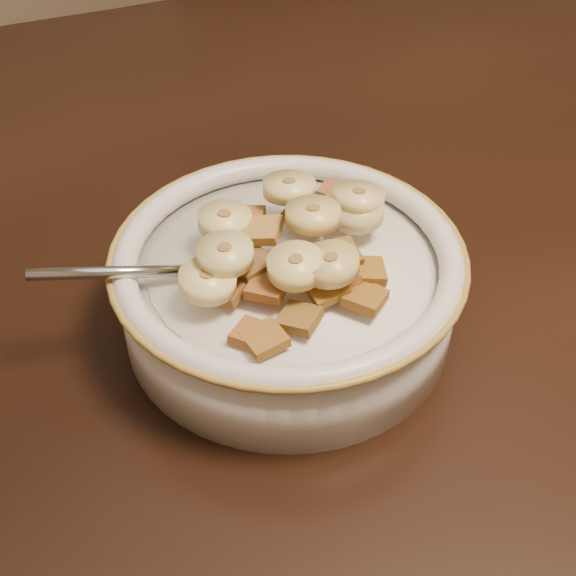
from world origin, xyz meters
name	(u,v)px	position (x,y,z in m)	size (l,w,h in m)	color
table	(483,228)	(0.00, 0.00, 0.73)	(1.40, 0.90, 0.04)	black
chair	(344,121)	(0.20, 0.61, 0.45)	(0.40, 0.40, 0.90)	#391E10
cereal_bowl	(288,296)	(-0.18, -0.05, 0.77)	(0.20, 0.20, 0.05)	silver
milk	(288,266)	(-0.18, -0.05, 0.80)	(0.16, 0.16, 0.00)	white
spoon	(234,269)	(-0.21, -0.05, 0.80)	(0.04, 0.05, 0.01)	#A3AEBD
cereal_square_0	(265,339)	(-0.22, -0.11, 0.80)	(0.02, 0.02, 0.01)	#875B18
cereal_square_1	(355,291)	(-0.16, -0.10, 0.81)	(0.02, 0.02, 0.01)	brown
cereal_square_2	(238,239)	(-0.21, -0.04, 0.81)	(0.02, 0.02, 0.01)	brown
cereal_square_3	(253,335)	(-0.22, -0.10, 0.80)	(0.02, 0.02, 0.01)	brown
cereal_square_4	(246,217)	(-0.20, -0.02, 0.81)	(0.02, 0.02, 0.01)	brown
cereal_square_5	(226,290)	(-0.23, -0.07, 0.81)	(0.02, 0.02, 0.01)	brown
cereal_square_6	(326,288)	(-0.18, -0.09, 0.81)	(0.02, 0.02, 0.01)	brown
cereal_square_7	(341,254)	(-0.16, -0.08, 0.82)	(0.02, 0.02, 0.01)	brown
cereal_square_8	(343,204)	(-0.13, -0.02, 0.80)	(0.02, 0.02, 0.01)	brown
cereal_square_9	(365,298)	(-0.16, -0.11, 0.81)	(0.02, 0.02, 0.01)	brown
cereal_square_10	(263,231)	(-0.20, -0.05, 0.82)	(0.02, 0.02, 0.01)	olive
cereal_square_11	(367,271)	(-0.15, -0.09, 0.81)	(0.02, 0.02, 0.01)	brown
cereal_square_12	(337,278)	(-0.17, -0.09, 0.81)	(0.02, 0.02, 0.01)	#995D33
cereal_square_13	(268,287)	(-0.21, -0.08, 0.81)	(0.02, 0.02, 0.01)	#985C30
cereal_square_14	(303,213)	(-0.16, -0.03, 0.81)	(0.02, 0.02, 0.01)	olive
cereal_square_15	(336,193)	(-0.13, -0.01, 0.81)	(0.02, 0.02, 0.01)	brown
cereal_square_16	(299,319)	(-0.20, -0.11, 0.81)	(0.02, 0.02, 0.01)	brown
cereal_square_17	(339,205)	(-0.14, -0.02, 0.81)	(0.02, 0.02, 0.01)	brown
cereal_square_18	(360,293)	(-0.16, -0.10, 0.81)	(0.02, 0.02, 0.01)	brown
cereal_square_19	(252,263)	(-0.21, -0.06, 0.81)	(0.02, 0.02, 0.01)	brown
cereal_square_20	(310,218)	(-0.16, -0.04, 0.81)	(0.02, 0.02, 0.01)	#935A22
banana_slice_0	(358,211)	(-0.14, -0.05, 0.82)	(0.03, 0.03, 0.01)	#CCC386
banana_slice_1	(330,264)	(-0.17, -0.09, 0.82)	(0.03, 0.03, 0.01)	tan
banana_slice_2	(225,254)	(-0.22, -0.06, 0.83)	(0.03, 0.03, 0.01)	#D2C671
banana_slice_3	(225,220)	(-0.21, -0.03, 0.82)	(0.03, 0.03, 0.01)	#D7CF87
banana_slice_4	(313,215)	(-0.17, -0.06, 0.83)	(0.03, 0.03, 0.01)	#CEC271
banana_slice_5	(359,198)	(-0.13, -0.04, 0.82)	(0.03, 0.03, 0.01)	#E3CD7D
banana_slice_6	(296,266)	(-0.19, -0.08, 0.82)	(0.03, 0.03, 0.01)	#FCE07E
banana_slice_7	(208,281)	(-0.24, -0.07, 0.82)	(0.03, 0.03, 0.01)	#F6E185
banana_slice_8	(289,188)	(-0.17, -0.02, 0.83)	(0.03, 0.03, 0.01)	#DAC678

